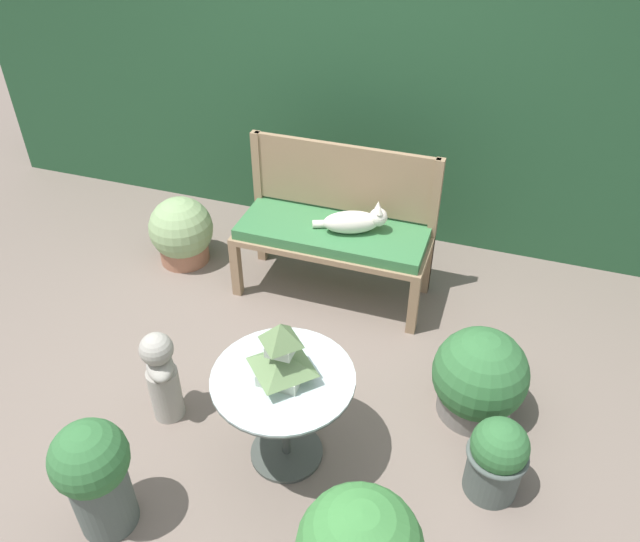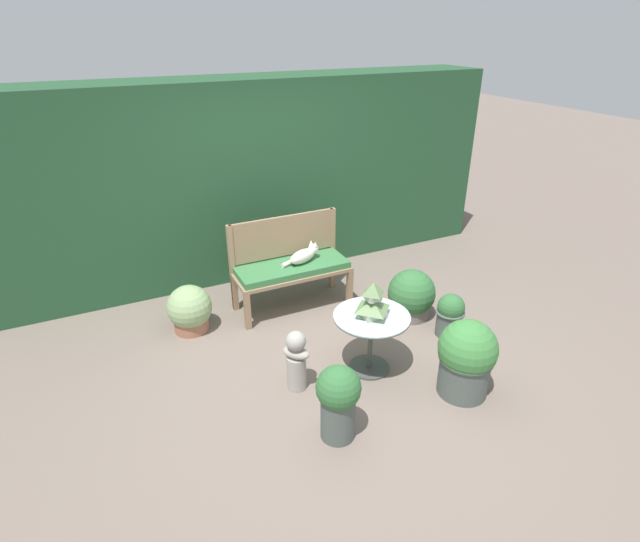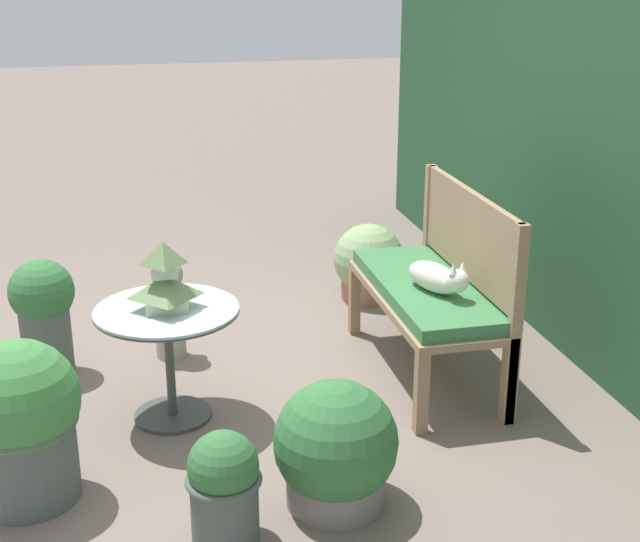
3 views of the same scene
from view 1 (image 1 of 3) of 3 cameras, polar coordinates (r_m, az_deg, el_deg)
The scene contains 12 objects.
ground at distance 3.67m, azimuth -4.48°, elevation -11.39°, with size 30.00×30.00×0.00m, color #75665B.
foliage_hedge_back at distance 4.89m, azimuth 5.65°, elevation 18.26°, with size 6.40×0.82×2.36m, color #234C2D.
garden_bench at distance 4.10m, azimuth 1.12°, elevation 3.01°, with size 1.28×0.50×0.53m.
bench_backrest at distance 4.15m, azimuth 2.14°, elevation 7.74°, with size 1.28×0.06×1.01m.
cat at distance 3.98m, azimuth 3.21°, elevation 4.58°, with size 0.48×0.27×0.20m.
patio_table at distance 3.07m, azimuth -3.33°, elevation -11.19°, with size 0.69×0.69×0.58m.
pagoda_birdhouse at distance 2.88m, azimuth -3.52°, elevation -7.69°, with size 0.26×0.26×0.33m.
garden_bust at distance 3.47m, azimuth -14.26°, elevation -9.20°, with size 0.27×0.28×0.58m.
potted_plant_table_far at distance 3.22m, azimuth 15.85°, elevation -16.09°, with size 0.30×0.30×0.46m.
potted_plant_patio_mid at distance 3.07m, azimuth -19.91°, elevation -17.00°, with size 0.35×0.35×0.65m.
potted_plant_hedge_corner at distance 4.65m, azimuth -12.53°, elevation 3.45°, with size 0.46×0.46×0.51m.
potted_plant_bench_right at distance 3.52m, azimuth 14.34°, elevation -9.54°, with size 0.52×0.52×0.54m.
Camera 1 is at (1.04, -2.21, 2.74)m, focal length 35.00 mm.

